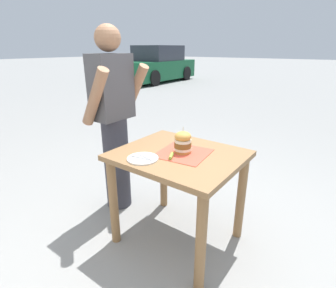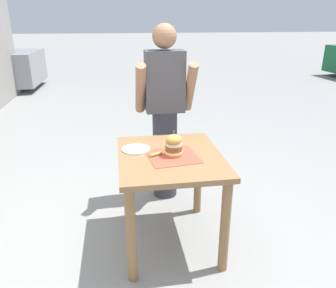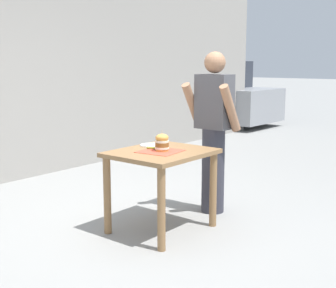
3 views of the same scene
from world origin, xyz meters
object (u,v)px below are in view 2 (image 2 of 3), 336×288
Objects in this scene: patio_table at (170,173)px; side_plate_with_forks at (136,149)px; sandwich at (174,145)px; diner_across_table at (165,112)px; pickle_spear at (156,154)px.

patio_table is 4.11× the size of side_plate_with_forks.
sandwich reaches higher than patio_table.
sandwich is 0.79m from diner_across_table.
pickle_spear is 0.80m from diner_across_table.
pickle_spear is at bearing -103.16° from diner_across_table.
diner_across_table is (0.32, 0.63, 0.11)m from side_plate_with_forks.
side_plate_with_forks is (-0.14, 0.15, -0.01)m from pickle_spear.
diner_across_table is at bearing 84.53° from patio_table.
sandwich is at bearing -30.11° from side_plate_with_forks.
patio_table is 0.24m from sandwich.
side_plate_with_forks is (-0.27, 0.16, -0.08)m from sandwich.
diner_across_table reaches higher than side_plate_with_forks.
sandwich is 0.32m from side_plate_with_forks.
pickle_spear is (-0.13, 0.01, -0.07)m from sandwich.
patio_table is 9.05× the size of pickle_spear.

